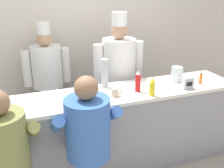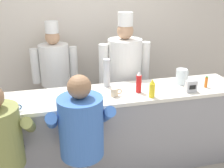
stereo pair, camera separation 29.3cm
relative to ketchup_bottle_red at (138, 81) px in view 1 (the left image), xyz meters
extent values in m
cube|color=beige|center=(-0.25, 1.45, 0.21)|extent=(10.00, 0.06, 2.70)
cube|color=gray|center=(-0.25, 0.06, -0.65)|extent=(2.98, 0.60, 0.98)
cube|color=silver|center=(-0.25, 0.06, -0.14)|extent=(3.04, 0.62, 0.04)
cylinder|color=red|center=(0.00, 0.00, -0.02)|extent=(0.06, 0.06, 0.21)
cone|color=white|center=(0.00, 0.00, 0.11)|extent=(0.05, 0.05, 0.05)
cylinder|color=yellow|center=(0.10, -0.17, -0.04)|extent=(0.06, 0.06, 0.16)
cone|color=yellow|center=(0.10, -0.17, 0.07)|extent=(0.05, 0.05, 0.05)
cylinder|color=orange|center=(0.84, -0.05, -0.06)|extent=(0.04, 0.04, 0.13)
cylinder|color=#287F2D|center=(0.84, -0.05, 0.01)|extent=(0.03, 0.03, 0.01)
cylinder|color=silver|center=(0.60, 0.13, -0.03)|extent=(0.14, 0.14, 0.19)
cube|color=silver|center=(0.69, 0.13, -0.02)|extent=(0.02, 0.02, 0.11)
cylinder|color=white|center=(-0.62, 0.06, -0.11)|extent=(0.24, 0.24, 0.02)
ellipsoid|color=#E0BC60|center=(-0.62, 0.06, -0.09)|extent=(0.11, 0.08, 0.03)
cylinder|color=#4C7FB7|center=(-0.57, -0.18, -0.09)|extent=(0.14, 0.14, 0.06)
cylinder|color=beige|center=(-0.30, -0.04, -0.07)|extent=(0.08, 0.08, 0.09)
torus|color=beige|center=(-0.24, -0.04, -0.07)|extent=(0.07, 0.01, 0.07)
cylinder|color=#4C7AB2|center=(-1.35, -0.17, -0.08)|extent=(0.08, 0.08, 0.08)
torus|color=#4C7AB2|center=(-1.30, -0.17, -0.08)|extent=(0.06, 0.02, 0.06)
cylinder|color=#B7BABF|center=(-0.31, 0.27, 0.05)|extent=(0.08, 0.08, 0.33)
cylinder|color=silver|center=(-0.31, 0.27, 0.22)|extent=(0.09, 0.09, 0.01)
cube|color=silver|center=(0.59, -0.13, -0.05)|extent=(0.13, 0.07, 0.14)
cube|color=black|center=(0.59, -0.17, -0.05)|extent=(0.08, 0.01, 0.05)
cylinder|color=#33384C|center=(-1.36, -0.27, -0.49)|extent=(0.15, 0.41, 0.15)
cylinder|color=olive|center=(-1.46, -0.47, -0.22)|extent=(0.41, 0.41, 0.58)
cylinder|color=olive|center=(-1.21, -0.36, -0.19)|extent=(0.11, 0.44, 0.35)
cylinder|color=#232328|center=(-0.73, -0.47, -0.53)|extent=(0.31, 0.31, 0.05)
cylinder|color=#33384C|center=(-0.84, -0.26, -0.49)|extent=(0.16, 0.42, 0.16)
cylinder|color=#33384C|center=(-0.63, -0.26, -0.49)|extent=(0.16, 0.42, 0.16)
cylinder|color=#3866B7|center=(-0.73, -0.47, -0.21)|extent=(0.42, 0.42, 0.60)
cylinder|color=#3866B7|center=(-1.00, -0.35, -0.18)|extent=(0.11, 0.46, 0.36)
cylinder|color=#3866B7|center=(-0.47, -0.35, -0.18)|extent=(0.11, 0.46, 0.36)
sphere|color=#8C6647|center=(-0.73, -0.47, 0.20)|extent=(0.22, 0.22, 0.22)
cube|color=#232328|center=(-0.90, 1.12, -0.75)|extent=(0.33, 0.18, 0.79)
cube|color=white|center=(-0.90, 1.07, -0.59)|extent=(0.30, 0.02, 0.47)
cylinder|color=white|center=(-0.90, 1.12, -0.05)|extent=(0.43, 0.43, 0.59)
sphere|color=tan|center=(-0.90, 1.12, 0.35)|extent=(0.20, 0.20, 0.20)
cylinder|color=white|center=(-0.90, 1.12, 0.49)|extent=(0.18, 0.18, 0.16)
cylinder|color=white|center=(-1.17, 1.12, -0.06)|extent=(0.12, 0.12, 0.50)
cylinder|color=white|center=(-0.62, 1.12, -0.06)|extent=(0.12, 0.12, 0.50)
cube|color=#232328|center=(0.04, 0.70, -0.71)|extent=(0.36, 0.20, 0.85)
cube|color=white|center=(0.04, 0.65, -0.54)|extent=(0.32, 0.02, 0.51)
cylinder|color=white|center=(0.04, 0.70, 0.03)|extent=(0.46, 0.46, 0.64)
sphere|color=tan|center=(0.04, 0.70, 0.46)|extent=(0.22, 0.22, 0.22)
cylinder|color=white|center=(0.04, 0.70, 0.62)|extent=(0.20, 0.20, 0.18)
cylinder|color=white|center=(-0.26, 0.70, 0.03)|extent=(0.13, 0.13, 0.54)
cylinder|color=white|center=(0.33, 0.70, 0.03)|extent=(0.13, 0.13, 0.54)
camera|label=1|loc=(-1.25, -2.54, 1.07)|focal=42.00mm
camera|label=2|loc=(-0.97, -2.63, 1.07)|focal=42.00mm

